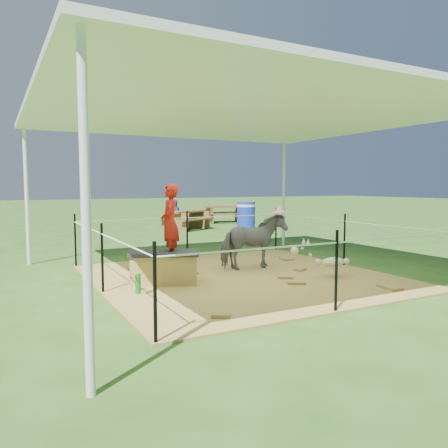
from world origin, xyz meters
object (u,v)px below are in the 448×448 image
foal (333,260)px  trash_barrel (246,216)px  picnic_table_far (225,214)px  distant_person (174,214)px  straw_bale (164,269)px  pony (253,242)px  green_bottle (138,284)px  woman (170,216)px  picnic_table_near (186,220)px

foal → trash_barrel: 8.01m
picnic_table_far → distant_person: bearing=-137.9°
foal → straw_bale: bearing=168.0°
picnic_table_far → pony: bearing=-102.9°
green_bottle → trash_barrel: (5.95, 7.07, 0.32)m
pony → distant_person: 7.84m
distant_person → foal: bearing=83.9°
green_bottle → trash_barrel: size_ratio=0.28×
trash_barrel → woman: bearing=-128.7°
green_bottle → trash_barrel: bearing=49.9°
woman → picnic_table_far: 11.46m
picnic_table_near → trash_barrel: bearing=-57.2°
trash_barrel → straw_bale: bearing=-129.2°
green_bottle → distant_person: distant_person is taller
foal → woman: bearing=167.3°
straw_bale → woman: bearing=-0.0°
straw_bale → woman: 0.81m
woman → pony: bearing=124.0°
green_bottle → picnic_table_near: 9.11m
woman → picnic_table_near: 8.45m
pony → trash_barrel: 7.25m
picnic_table_far → distant_person: distant_person is taller
woman → green_bottle: bearing=-32.3°
green_bottle → foal: 3.17m
pony → foal: bearing=-145.5°
straw_bale → pony: (1.80, 0.33, 0.28)m
picnic_table_near → distant_person: 0.51m
pony → picnic_table_far: 10.33m
foal → picnic_table_far: (3.60, 10.55, 0.04)m
foal → picnic_table_near: (1.02, 8.53, 0.02)m
straw_bale → foal: 2.73m
foal → distant_person: 8.93m
woman → straw_bale: bearing=-67.0°
trash_barrel → picnic_table_near: (-1.80, 1.04, -0.15)m
green_bottle → picnic_table_near: size_ratio=0.17×
trash_barrel → distant_person: 2.52m
straw_bale → woman: (0.10, -0.00, 0.81)m
picnic_table_near → foal: bearing=-124.0°
green_bottle → picnic_table_near: bearing=62.8°
straw_bale → pony: bearing=10.4°
straw_bale → picnic_table_far: (6.19, 9.67, 0.10)m
straw_bale → pony: pony is taller
picnic_table_near → straw_bale: bearing=-142.5°
straw_bale → green_bottle: straw_bale is taller
pony → picnic_table_far: bearing=-24.0°
picnic_table_near → picnic_table_far: 3.28m
trash_barrel → distant_person: (-2.09, 1.41, 0.04)m
trash_barrel → pony: bearing=-119.8°
picnic_table_far → distant_person: (-2.88, -1.65, 0.18)m
green_bottle → distant_person: bearing=65.5°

